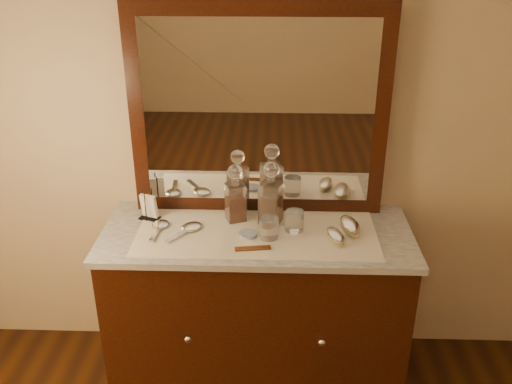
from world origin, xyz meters
TOP-DOWN VIEW (x-y plane):
  - dresser_cabinet at (0.00, 1.96)m, footprint 1.40×0.55m
  - dresser_plinth at (0.00, 1.96)m, footprint 1.46×0.59m
  - knob_left at (-0.30, 1.67)m, footprint 0.04×0.04m
  - knob_right at (0.30, 1.67)m, footprint 0.04×0.04m
  - marble_top at (0.00, 1.96)m, footprint 1.44×0.59m
  - mirror_frame at (0.00, 2.20)m, footprint 1.20×0.08m
  - mirror_glass at (0.00, 2.17)m, footprint 1.06×0.01m
  - lace_runner at (0.00, 1.94)m, footprint 1.10×0.45m
  - pin_dish at (-0.04, 1.91)m, footprint 0.11×0.11m
  - comb at (-0.01, 1.79)m, footprint 0.16×0.05m
  - napkin_rack at (-0.52, 2.06)m, footprint 0.11×0.09m
  - decanter_left at (-0.10, 2.07)m, footprint 0.11×0.11m
  - decanter_right at (0.06, 2.05)m, footprint 0.12×0.12m
  - brush_near at (0.35, 1.88)m, footprint 0.10×0.16m
  - brush_far at (0.43, 1.97)m, footprint 0.11×0.19m
  - hand_mirror_outer at (-0.46, 1.97)m, footprint 0.09×0.21m
  - hand_mirror_inner at (-0.32, 1.95)m, footprint 0.17×0.22m
  - tumblers at (0.12, 1.93)m, footprint 0.20×0.16m

SIDE VIEW (x-z plane):
  - dresser_plinth at x=0.00m, z-range 0.00..0.08m
  - dresser_cabinet at x=0.00m, z-range 0.00..0.82m
  - knob_left at x=-0.30m, z-range 0.43..0.47m
  - knob_right at x=0.30m, z-range 0.43..0.47m
  - marble_top at x=0.00m, z-range 0.82..0.85m
  - lace_runner at x=0.00m, z-range 0.85..0.85m
  - comb at x=-0.01m, z-range 0.85..0.86m
  - pin_dish at x=-0.04m, z-range 0.85..0.87m
  - hand_mirror_outer at x=-0.46m, z-range 0.85..0.87m
  - hand_mirror_inner at x=-0.32m, z-range 0.85..0.87m
  - brush_near at x=0.35m, z-range 0.85..0.90m
  - brush_far at x=0.43m, z-range 0.85..0.90m
  - tumblers at x=0.12m, z-range 0.85..0.95m
  - napkin_rack at x=-0.52m, z-range 0.84..0.98m
  - decanter_left at x=-0.10m, z-range 0.82..1.10m
  - decanter_right at x=0.06m, z-range 0.82..1.13m
  - mirror_frame at x=0.00m, z-range 0.85..1.85m
  - mirror_glass at x=0.00m, z-range 0.92..1.78m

